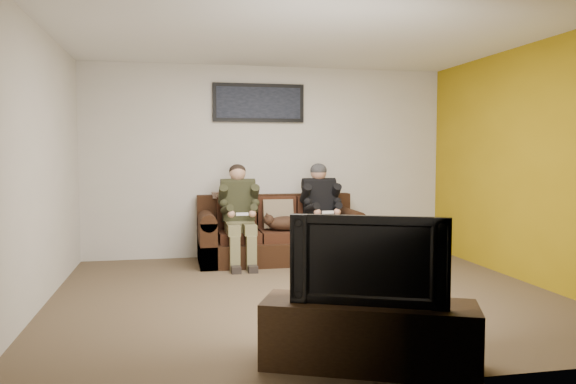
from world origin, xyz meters
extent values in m
plane|color=brown|center=(0.00, 0.00, 0.00)|extent=(5.00, 5.00, 0.00)
plane|color=silver|center=(0.00, 0.00, 2.60)|extent=(5.00, 5.00, 0.00)
plane|color=beige|center=(0.00, 2.25, 1.30)|extent=(5.00, 0.00, 5.00)
plane|color=beige|center=(0.00, -2.25, 1.30)|extent=(5.00, 0.00, 5.00)
plane|color=beige|center=(-2.50, 0.00, 1.30)|extent=(0.00, 4.50, 4.50)
plane|color=beige|center=(2.50, 0.00, 1.30)|extent=(0.00, 4.50, 4.50)
plane|color=#AC8A11|center=(2.49, 0.00, 1.30)|extent=(0.00, 4.50, 4.50)
cube|color=black|center=(0.05, 1.75, 0.14)|extent=(2.10, 0.91, 0.29)
cube|color=black|center=(0.05, 2.11, 0.57)|extent=(2.10, 0.19, 0.57)
cube|color=black|center=(-0.89, 1.75, 0.29)|extent=(0.21, 0.91, 0.57)
cube|color=black|center=(1.00, 1.75, 0.29)|extent=(0.21, 0.91, 0.57)
cylinder|color=black|center=(-0.89, 1.75, 0.57)|extent=(0.21, 0.91, 0.21)
cylinder|color=black|center=(1.00, 1.75, 0.57)|extent=(0.21, 0.91, 0.21)
cube|color=#3C1F12|center=(-0.48, 1.70, 0.35)|extent=(0.52, 0.57, 0.13)
cube|color=#3C1F12|center=(-0.48, 1.97, 0.63)|extent=(0.52, 0.13, 0.42)
cube|color=#3C1F12|center=(0.05, 1.70, 0.35)|extent=(0.52, 0.57, 0.13)
cube|color=#3C1F12|center=(0.05, 1.97, 0.63)|extent=(0.52, 0.13, 0.42)
cube|color=#3C1F12|center=(0.59, 1.70, 0.35)|extent=(0.52, 0.57, 0.13)
cube|color=#3C1F12|center=(0.59, 1.97, 0.63)|extent=(0.52, 0.13, 0.42)
cube|color=#847257|center=(0.05, 1.86, 0.61)|extent=(0.40, 0.19, 0.40)
cube|color=gray|center=(-0.58, 2.09, 0.86)|extent=(0.43, 0.21, 0.08)
cube|color=olive|center=(-0.48, 1.67, 0.49)|extent=(0.36, 0.30, 0.14)
cube|color=#2A2B1A|center=(-0.48, 1.77, 0.79)|extent=(0.40, 0.30, 0.53)
cylinder|color=#2A2B1A|center=(-0.48, 1.79, 1.00)|extent=(0.44, 0.18, 0.18)
sphere|color=tan|center=(-0.48, 1.81, 1.16)|extent=(0.21, 0.21, 0.21)
cube|color=olive|center=(-0.58, 1.47, 0.48)|extent=(0.15, 0.42, 0.13)
cube|color=olive|center=(-0.38, 1.47, 0.48)|extent=(0.15, 0.42, 0.13)
cube|color=olive|center=(-0.58, 1.27, 0.21)|extent=(0.12, 0.13, 0.42)
cube|color=olive|center=(-0.38, 1.27, 0.21)|extent=(0.12, 0.13, 0.42)
cube|color=black|center=(-0.58, 1.19, 0.04)|extent=(0.11, 0.26, 0.08)
cube|color=black|center=(-0.38, 1.19, 0.04)|extent=(0.11, 0.26, 0.08)
cylinder|color=#2A2B1A|center=(-0.68, 1.70, 0.89)|extent=(0.11, 0.30, 0.28)
cylinder|color=#2A2B1A|center=(-0.28, 1.70, 0.89)|extent=(0.11, 0.30, 0.28)
cylinder|color=#2A2B1A|center=(-0.65, 1.48, 0.73)|extent=(0.14, 0.32, 0.15)
cylinder|color=#2A2B1A|center=(-0.31, 1.48, 0.73)|extent=(0.14, 0.32, 0.15)
sphere|color=tan|center=(-0.61, 1.36, 0.68)|extent=(0.09, 0.09, 0.09)
sphere|color=tan|center=(-0.35, 1.36, 0.68)|extent=(0.09, 0.09, 0.09)
cube|color=white|center=(-0.48, 1.34, 0.68)|extent=(0.15, 0.04, 0.03)
ellipsoid|color=black|center=(-0.48, 1.83, 1.19)|extent=(0.22, 0.22, 0.17)
cube|color=black|center=(0.59, 1.67, 0.49)|extent=(0.36, 0.30, 0.14)
cube|color=black|center=(0.59, 1.77, 0.79)|extent=(0.40, 0.30, 0.53)
cylinder|color=black|center=(0.59, 1.79, 1.00)|extent=(0.44, 0.18, 0.18)
sphere|color=tan|center=(0.59, 1.81, 1.16)|extent=(0.21, 0.21, 0.21)
cube|color=black|center=(0.49, 1.47, 0.48)|extent=(0.15, 0.42, 0.13)
cube|color=black|center=(0.69, 1.47, 0.48)|extent=(0.15, 0.42, 0.13)
cube|color=black|center=(0.49, 1.27, 0.21)|extent=(0.12, 0.13, 0.42)
cube|color=black|center=(0.69, 1.27, 0.21)|extent=(0.12, 0.13, 0.42)
cube|color=black|center=(0.49, 1.19, 0.04)|extent=(0.11, 0.26, 0.08)
cube|color=black|center=(0.69, 1.19, 0.04)|extent=(0.11, 0.26, 0.08)
cylinder|color=black|center=(0.39, 1.70, 0.89)|extent=(0.11, 0.30, 0.28)
cylinder|color=black|center=(0.79, 1.70, 0.89)|extent=(0.11, 0.30, 0.28)
cylinder|color=black|center=(0.42, 1.48, 0.73)|extent=(0.14, 0.32, 0.15)
cylinder|color=black|center=(0.76, 1.48, 0.73)|extent=(0.14, 0.32, 0.15)
sphere|color=tan|center=(0.46, 1.36, 0.68)|extent=(0.09, 0.09, 0.09)
sphere|color=tan|center=(0.72, 1.36, 0.68)|extent=(0.09, 0.09, 0.09)
cube|color=white|center=(0.59, 1.34, 0.68)|extent=(0.15, 0.04, 0.03)
ellipsoid|color=black|center=(0.59, 1.81, 1.19)|extent=(0.22, 0.22, 0.19)
ellipsoid|color=#442A1A|center=(0.11, 1.63, 0.51)|extent=(0.47, 0.26, 0.19)
sphere|color=#442A1A|center=(-0.11, 1.60, 0.57)|extent=(0.14, 0.14, 0.14)
cone|color=#442A1A|center=(-0.13, 1.57, 0.64)|extent=(0.04, 0.04, 0.04)
cone|color=#442A1A|center=(-0.13, 1.64, 0.64)|extent=(0.04, 0.04, 0.04)
cylinder|color=#442A1A|center=(0.35, 1.68, 0.48)|extent=(0.26, 0.13, 0.08)
cube|color=black|center=(-0.15, 2.22, 2.10)|extent=(1.25, 0.04, 0.52)
cube|color=black|center=(-0.15, 2.19, 2.10)|extent=(1.15, 0.01, 0.42)
cube|color=#301F10|center=(-0.05, -1.95, 0.22)|extent=(1.46, 0.96, 0.44)
imported|color=black|center=(-0.05, -1.95, 0.73)|extent=(0.98, 0.52, 0.58)
camera|label=1|loc=(-1.30, -5.40, 1.42)|focal=35.00mm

